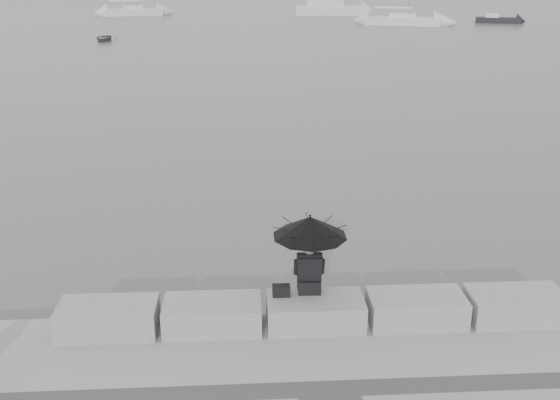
{
  "coord_description": "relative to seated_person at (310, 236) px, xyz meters",
  "views": [
    {
      "loc": [
        -1.12,
        -9.41,
        6.17
      ],
      "look_at": [
        -0.38,
        3.0,
        1.44
      ],
      "focal_mm": 40.0,
      "sensor_mm": 36.0,
      "label": 1
    }
  ],
  "objects": [
    {
      "name": "stone_block_far_left",
      "position": [
        -3.32,
        -0.27,
        -1.27
      ],
      "size": [
        1.6,
        0.8,
        0.5
      ],
      "primitive_type": "cube",
      "color": "gray",
      "rests_on": "promenade"
    },
    {
      "name": "stone_block_left",
      "position": [
        -1.62,
        -0.27,
        -1.27
      ],
      "size": [
        1.6,
        0.8,
        0.5
      ],
      "primitive_type": "cube",
      "color": "gray",
      "rests_on": "promenade"
    },
    {
      "name": "ground",
      "position": [
        0.08,
        0.18,
        -2.02
      ],
      "size": [
        360.0,
        360.0,
        0.0
      ],
      "primitive_type": "plane",
      "color": "#4E5153",
      "rests_on": "ground"
    },
    {
      "name": "stone_block_right",
      "position": [
        1.78,
        -0.27,
        -1.27
      ],
      "size": [
        1.6,
        0.8,
        0.5
      ],
      "primitive_type": "cube",
      "color": "gray",
      "rests_on": "promenade"
    },
    {
      "name": "small_motorboat",
      "position": [
        27.25,
        60.61,
        -1.7
      ],
      "size": [
        5.05,
        3.04,
        1.1
      ],
      "rotation": [
        0.0,
        0.0,
        -0.32
      ],
      "color": "black",
      "rests_on": "ground"
    },
    {
      "name": "motor_cruiser",
      "position": [
        10.38,
        72.8,
        -1.13
      ],
      "size": [
        9.28,
        3.23,
        4.5
      ],
      "rotation": [
        0.0,
        0.0,
        -0.05
      ],
      "color": "silver",
      "rests_on": "ground"
    },
    {
      "name": "seated_person",
      "position": [
        0.0,
        0.0,
        0.0
      ],
      "size": [
        1.24,
        1.24,
        1.39
      ],
      "rotation": [
        0.0,
        0.0,
        -0.03
      ],
      "color": "black",
      "rests_on": "stone_block_centre"
    },
    {
      "name": "dinghy",
      "position": [
        -12.78,
        45.84,
        -1.78
      ],
      "size": [
        2.86,
        1.33,
        0.47
      ],
      "primitive_type": "imported",
      "rotation": [
        0.0,
        0.0,
        -0.05
      ],
      "color": "slate",
      "rests_on": "ground"
    },
    {
      "name": "stone_block_centre",
      "position": [
        0.08,
        -0.27,
        -1.27
      ],
      "size": [
        1.6,
        0.8,
        0.5
      ],
      "primitive_type": "cube",
      "color": "gray",
      "rests_on": "promenade"
    },
    {
      "name": "sailboat_right",
      "position": [
        16.14,
        58.87,
        -1.5
      ],
      "size": [
        8.28,
        4.99,
        12.9
      ],
      "rotation": [
        0.0,
        0.0,
        -0.35
      ],
      "color": "silver",
      "rests_on": "ground"
    },
    {
      "name": "bag",
      "position": [
        -0.48,
        -0.13,
        -0.93
      ],
      "size": [
        0.29,
        0.17,
        0.19
      ],
      "primitive_type": "cube",
      "color": "black",
      "rests_on": "stone_block_centre"
    },
    {
      "name": "sailboat_left",
      "position": [
        -14.71,
        73.69,
        -1.49
      ],
      "size": [
        7.48,
        3.79,
        12.9
      ],
      "rotation": [
        0.0,
        0.0,
        0.2
      ],
      "color": "silver",
      "rests_on": "ground"
    },
    {
      "name": "stone_block_far_right",
      "position": [
        3.48,
        -0.27,
        -1.27
      ],
      "size": [
        1.6,
        0.8,
        0.5
      ],
      "primitive_type": "cube",
      "color": "gray",
      "rests_on": "promenade"
    }
  ]
}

